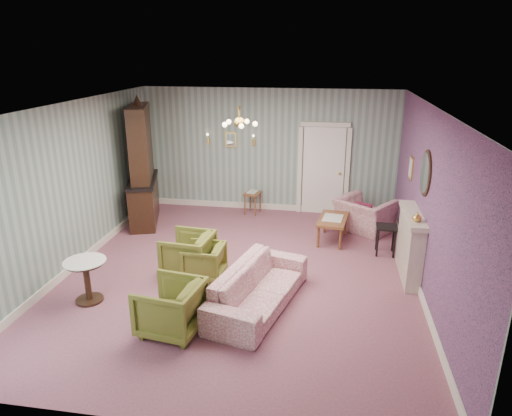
% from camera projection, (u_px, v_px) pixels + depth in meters
% --- Properties ---
extents(floor, '(7.00, 7.00, 0.00)m').
position_uv_depth(floor, '(241.00, 274.00, 8.12)').
color(floor, '#8C5164').
rests_on(floor, ground).
extents(ceiling, '(7.00, 7.00, 0.00)m').
position_uv_depth(ceiling, '(239.00, 106.00, 7.16)').
color(ceiling, white).
rests_on(ceiling, ground).
extents(wall_back, '(6.00, 0.00, 6.00)m').
position_uv_depth(wall_back, '(269.00, 151.00, 10.90)').
color(wall_back, slate).
rests_on(wall_back, ground).
extents(wall_front, '(6.00, 0.00, 6.00)m').
position_uv_depth(wall_front, '(169.00, 305.00, 4.38)').
color(wall_front, slate).
rests_on(wall_front, ground).
extents(wall_left, '(0.00, 7.00, 7.00)m').
position_uv_depth(wall_left, '(72.00, 187.00, 8.09)').
color(wall_left, slate).
rests_on(wall_left, ground).
extents(wall_right, '(0.00, 7.00, 7.00)m').
position_uv_depth(wall_right, '(429.00, 205.00, 7.19)').
color(wall_right, slate).
rests_on(wall_right, ground).
extents(wall_right_floral, '(0.00, 7.00, 7.00)m').
position_uv_depth(wall_right_floral, '(428.00, 204.00, 7.19)').
color(wall_right_floral, '#B3598F').
rests_on(wall_right_floral, ground).
extents(door, '(1.12, 0.12, 2.16)m').
position_uv_depth(door, '(323.00, 169.00, 10.79)').
color(door, white).
rests_on(door, floor).
extents(olive_chair_a, '(0.87, 0.91, 0.83)m').
position_uv_depth(olive_chair_a, '(171.00, 305.00, 6.35)').
color(olive_chair_a, brown).
rests_on(olive_chair_a, floor).
extents(olive_chair_b, '(0.62, 0.66, 0.67)m').
position_uv_depth(olive_chair_b, '(204.00, 260.00, 7.89)').
color(olive_chair_b, brown).
rests_on(olive_chair_b, floor).
extents(olive_chair_c, '(0.82, 0.86, 0.81)m').
position_uv_depth(olive_chair_c, '(188.00, 252.00, 8.03)').
color(olive_chair_c, brown).
rests_on(olive_chair_c, floor).
extents(sofa_chintz, '(1.17, 2.30, 0.86)m').
position_uv_depth(sofa_chintz, '(258.00, 280.00, 6.98)').
color(sofa_chintz, '#9E4062').
rests_on(sofa_chintz, floor).
extents(wingback_chair, '(1.30, 1.22, 0.96)m').
position_uv_depth(wingback_chair, '(365.00, 209.00, 9.90)').
color(wingback_chair, '#9E4062').
rests_on(wingback_chair, floor).
extents(dresser, '(1.04, 1.76, 2.77)m').
position_uv_depth(dresser, '(141.00, 162.00, 10.13)').
color(dresser, black).
rests_on(dresser, floor).
extents(fireplace, '(0.30, 1.40, 1.16)m').
position_uv_depth(fireplace, '(410.00, 245.00, 7.87)').
color(fireplace, beige).
rests_on(fireplace, floor).
extents(mantel_vase, '(0.15, 0.15, 0.15)m').
position_uv_depth(mantel_vase, '(417.00, 217.00, 7.28)').
color(mantel_vase, gold).
rests_on(mantel_vase, fireplace).
extents(oval_mirror, '(0.04, 0.76, 0.84)m').
position_uv_depth(oval_mirror, '(425.00, 173.00, 7.43)').
color(oval_mirror, white).
rests_on(oval_mirror, wall_right).
extents(framed_print, '(0.04, 0.34, 0.42)m').
position_uv_depth(framed_print, '(411.00, 168.00, 8.77)').
color(framed_print, gold).
rests_on(framed_print, wall_right).
extents(coffee_table, '(0.67, 1.04, 0.50)m').
position_uv_depth(coffee_table, '(332.00, 229.00, 9.44)').
color(coffee_table, brown).
rests_on(coffee_table, floor).
extents(side_table_black, '(0.40, 0.40, 0.57)m').
position_uv_depth(side_table_black, '(385.00, 240.00, 8.81)').
color(side_table_black, black).
rests_on(side_table_black, floor).
extents(pedestal_table, '(0.74, 0.74, 0.70)m').
position_uv_depth(pedestal_table, '(87.00, 281.00, 7.14)').
color(pedestal_table, black).
rests_on(pedestal_table, floor).
extents(nesting_table, '(0.42, 0.49, 0.56)m').
position_uv_depth(nesting_table, '(253.00, 202.00, 11.01)').
color(nesting_table, brown).
rests_on(nesting_table, floor).
extents(gilt_mirror_back, '(0.28, 0.06, 0.36)m').
position_uv_depth(gilt_mirror_back, '(231.00, 140.00, 10.92)').
color(gilt_mirror_back, gold).
rests_on(gilt_mirror_back, wall_back).
extents(sconce_left, '(0.16, 0.12, 0.30)m').
position_uv_depth(sconce_left, '(208.00, 139.00, 10.99)').
color(sconce_left, gold).
rests_on(sconce_left, wall_back).
extents(sconce_right, '(0.16, 0.12, 0.30)m').
position_uv_depth(sconce_right, '(254.00, 141.00, 10.82)').
color(sconce_right, gold).
rests_on(sconce_right, wall_back).
extents(chandelier, '(0.56, 0.56, 0.36)m').
position_uv_depth(chandelier, '(239.00, 124.00, 7.25)').
color(chandelier, gold).
rests_on(chandelier, ceiling).
extents(burgundy_cushion, '(0.41, 0.28, 0.39)m').
position_uv_depth(burgundy_cushion, '(363.00, 212.00, 9.77)').
color(burgundy_cushion, maroon).
rests_on(burgundy_cushion, wingback_chair).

